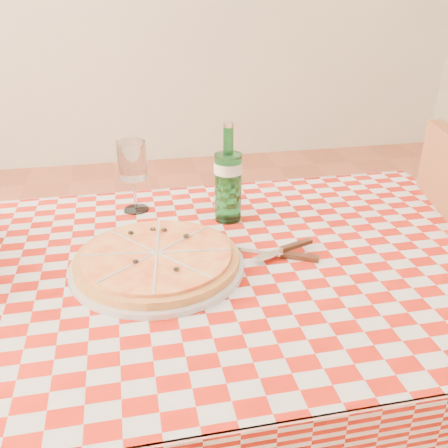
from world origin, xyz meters
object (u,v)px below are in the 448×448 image
object	(u,v)px
water_bottle	(228,173)
wine_glass	(134,177)
pizza_plate	(157,258)
dining_table	(238,297)

from	to	relation	value
water_bottle	wine_glass	distance (m)	0.25
pizza_plate	water_bottle	world-z (taller)	water_bottle
dining_table	water_bottle	world-z (taller)	water_bottle
pizza_plate	wine_glass	xyz separation A→B (m)	(-0.03, 0.31, 0.07)
dining_table	water_bottle	xyz separation A→B (m)	(0.02, 0.21, 0.22)
pizza_plate	water_bottle	xyz separation A→B (m)	(0.20, 0.21, 0.10)
dining_table	wine_glass	bearing A→B (deg)	123.40
pizza_plate	water_bottle	size ratio (longest dim) A/B	1.46
water_bottle	wine_glass	xyz separation A→B (m)	(-0.23, 0.10, -0.03)
dining_table	water_bottle	size ratio (longest dim) A/B	4.77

